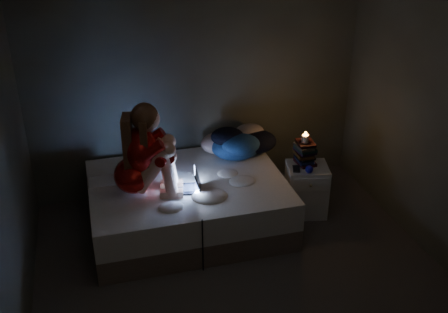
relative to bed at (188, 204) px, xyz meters
name	(u,v)px	position (x,y,z in m)	size (l,w,h in m)	color
floor	(249,291)	(0.30, -1.10, -0.27)	(3.60, 3.80, 0.02)	#4C4543
wall_back	(197,78)	(0.30, 0.81, 1.04)	(3.60, 0.02, 2.60)	#5D6057
bed	(188,204)	(0.00, 0.00, 0.00)	(1.90, 1.43, 0.52)	silver
pillow	(110,172)	(-0.72, 0.27, 0.33)	(0.44, 0.31, 0.13)	silver
woman	(131,150)	(-0.52, -0.09, 0.72)	(0.56, 0.37, 0.91)	#950808
laptop	(183,180)	(-0.07, -0.15, 0.37)	(0.32, 0.23, 0.23)	black
clothes_pile	(236,141)	(0.62, 0.41, 0.44)	(0.58, 0.46, 0.35)	navy
nightstand	(306,189)	(1.25, -0.07, 0.01)	(0.41, 0.37, 0.55)	silver
book_stack	(304,153)	(1.23, 0.01, 0.41)	(0.19, 0.25, 0.25)	black
candle	(305,138)	(1.23, 0.01, 0.58)	(0.07, 0.07, 0.08)	beige
phone	(298,170)	(1.12, -0.13, 0.29)	(0.07, 0.14, 0.01)	black
blue_orb	(312,169)	(1.23, -0.21, 0.33)	(0.08, 0.08, 0.08)	#0C0C8D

